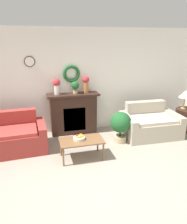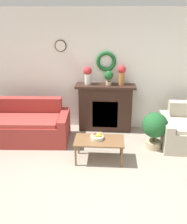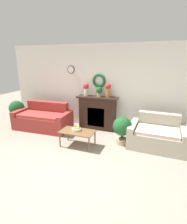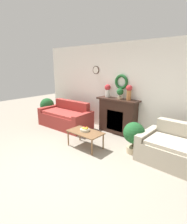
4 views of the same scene
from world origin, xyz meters
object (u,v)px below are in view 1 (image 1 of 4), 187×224
object	(u,v)px
coffee_table	(81,142)
vase_on_mantel_left	(57,85)
table_lamp	(185,94)
couch_left	(4,138)
fireplace	(74,113)
side_table_by_loveseat	(186,119)
loveseat_right	(150,124)
potted_plant_floor_by_loveseat	(121,124)
vase_on_mantel_right	(86,83)
potted_plant_on_mantel	(75,86)
fruit_bowl	(79,138)

from	to	relation	value
coffee_table	vase_on_mantel_left	xyz separation A→B (m)	(-0.33, 1.38, 0.94)
table_lamp	couch_left	bearing A→B (deg)	-178.51
fireplace	side_table_by_loveseat	size ratio (longest dim) A/B	2.23
loveseat_right	couch_left	bearing A→B (deg)	-178.79
potted_plant_floor_by_loveseat	vase_on_mantel_right	bearing A→B (deg)	127.87
couch_left	coffee_table	size ratio (longest dim) A/B	2.06
table_lamp	vase_on_mantel_right	bearing A→B (deg)	168.75
coffee_table	potted_plant_on_mantel	world-z (taller)	potted_plant_on_mantel
fireplace	side_table_by_loveseat	bearing A→B (deg)	-10.70
side_table_by_loveseat	vase_on_mantel_right	xyz separation A→B (m)	(-2.69, 0.58, 1.04)
table_lamp	potted_plant_floor_by_loveseat	world-z (taller)	table_lamp
loveseat_right	side_table_by_loveseat	xyz separation A→B (m)	(1.14, 0.09, -0.01)
side_table_by_loveseat	table_lamp	bearing A→B (deg)	141.34
coffee_table	vase_on_mantel_right	xyz separation A→B (m)	(0.42, 1.38, 0.96)
fruit_bowl	vase_on_mantel_right	xyz separation A→B (m)	(0.46, 1.35, 0.87)
coffee_table	table_lamp	bearing A→B (deg)	15.81
potted_plant_on_mantel	couch_left	bearing A→B (deg)	-160.39
table_lamp	potted_plant_on_mantel	bearing A→B (deg)	170.19
vase_on_mantel_left	potted_plant_on_mantel	bearing A→B (deg)	-2.46
loveseat_right	potted_plant_on_mantel	world-z (taller)	potted_plant_on_mantel
loveseat_right	potted_plant_floor_by_loveseat	world-z (taller)	loveseat_right
coffee_table	side_table_by_loveseat	xyz separation A→B (m)	(3.11, 0.80, -0.08)
side_table_by_loveseat	couch_left	bearing A→B (deg)	-179.24
vase_on_mantel_right	fruit_bowl	bearing A→B (deg)	-108.86
fireplace	loveseat_right	distance (m)	2.02
fruit_bowl	side_table_by_loveseat	xyz separation A→B (m)	(3.15, 0.77, -0.17)
coffee_table	fireplace	bearing A→B (deg)	86.88
fireplace	fruit_bowl	bearing A→B (deg)	-94.96
table_lamp	fruit_bowl	bearing A→B (deg)	-164.98
fruit_bowl	side_table_by_loveseat	bearing A→B (deg)	13.70
fruit_bowl	vase_on_mantel_right	bearing A→B (deg)	71.14
side_table_by_loveseat	vase_on_mantel_right	bearing A→B (deg)	167.86
table_lamp	potted_plant_on_mantel	distance (m)	2.95
vase_on_mantel_right	potted_plant_floor_by_loveseat	bearing A→B (deg)	-52.13
vase_on_mantel_right	potted_plant_on_mantel	world-z (taller)	vase_on_mantel_right
table_lamp	vase_on_mantel_right	size ratio (longest dim) A/B	1.18
fruit_bowl	potted_plant_on_mantel	size ratio (longest dim) A/B	0.77
coffee_table	side_table_by_loveseat	world-z (taller)	side_table_by_loveseat
fruit_bowl	couch_left	bearing A→B (deg)	155.74
loveseat_right	potted_plant_on_mantel	distance (m)	2.17
fireplace	potted_plant_on_mantel	distance (m)	0.73
potted_plant_floor_by_loveseat	loveseat_right	bearing A→B (deg)	11.30
couch_left	fireplace	bearing A→B (deg)	17.88
loveseat_right	table_lamp	world-z (taller)	table_lamp
coffee_table	couch_left	bearing A→B (deg)	155.30
potted_plant_on_mantel	table_lamp	bearing A→B (deg)	-9.81
fireplace	loveseat_right	size ratio (longest dim) A/B	0.92
vase_on_mantel_right	loveseat_right	bearing A→B (deg)	-23.28
couch_left	fruit_bowl	distance (m)	1.72
vase_on_mantel_left	potted_plant_on_mantel	distance (m)	0.47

